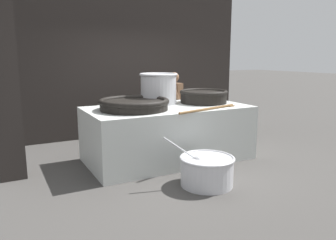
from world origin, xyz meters
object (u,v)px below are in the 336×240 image
Objects in this scene: giant_wok_near at (134,104)px; cook at (174,105)px; stock_pot at (158,88)px; giant_wok_far at (204,96)px; prep_bowl_vegetables at (207,169)px.

giant_wok_near is 0.78× the size of cook.
stock_pot is at bearing 31.95° from giant_wok_near.
stock_pot is 1.02m from cook.
prep_bowl_vegetables is at bearing -121.75° from giant_wok_far.
prep_bowl_vegetables is (0.56, -1.31, -0.81)m from giant_wok_near.
giant_wok_far is 1.91m from prep_bowl_vegetables.
prep_bowl_vegetables is (-0.90, -1.46, -0.84)m from giant_wok_far.
stock_pot is 0.71× the size of prep_bowl_vegetables.
giant_wok_far is at bearing -17.08° from stock_pot.
cook is (-0.15, 0.89, -0.27)m from giant_wok_far.
giant_wok_far is 0.88m from stock_pot.
giant_wok_near is 1.68m from cook.
stock_pot is at bearing 36.09° from cook.
giant_wok_far is at bearing 58.25° from prep_bowl_vegetables.
cook is at bearing 43.36° from stock_pot.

